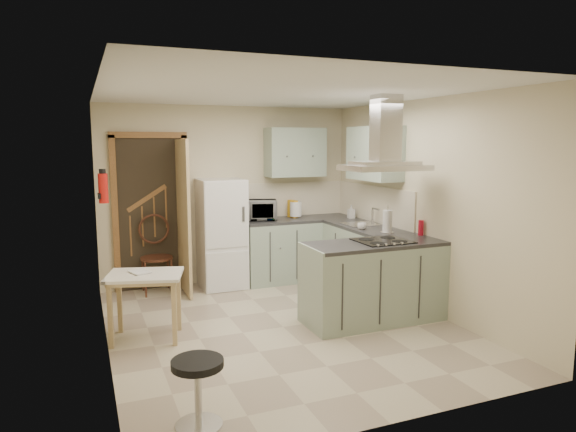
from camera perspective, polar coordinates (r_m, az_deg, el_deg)
name	(u,v)px	position (r m, az deg, el deg)	size (l,w,h in m)	color
floor	(283,327)	(5.72, -0.54, -12.22)	(4.20, 4.20, 0.00)	#B9AD90
ceiling	(283,92)	(5.38, -0.58, 13.58)	(4.20, 4.20, 0.00)	silver
back_wall	(229,195)	(7.39, -6.55, 2.36)	(3.60, 3.60, 0.00)	beige
left_wall	(102,224)	(5.04, -19.96, -0.79)	(4.20, 4.20, 0.00)	beige
right_wall	(424,206)	(6.29, 14.88, 1.12)	(4.20, 4.20, 0.00)	beige
doorway	(151,213)	(7.17, -14.96, 0.34)	(1.10, 0.12, 2.10)	brown
fridge	(222,234)	(7.12, -7.39, -1.94)	(0.60, 0.60, 1.50)	white
counter_back	(280,250)	(7.44, -0.91, -3.80)	(1.08, 0.60, 0.90)	#9EB2A0
counter_right	(354,255)	(7.19, 7.32, -4.28)	(0.60, 1.95, 0.90)	#9EB2A0
splashback	(291,199)	(7.70, 0.38, 1.90)	(1.68, 0.02, 0.50)	beige
wall_cabinet_back	(295,152)	(7.50, 0.80, 7.09)	(0.85, 0.35, 0.70)	#9EB2A0
wall_cabinet_right	(375,153)	(6.85, 9.59, 6.87)	(0.35, 0.90, 0.70)	#9EB2A0
peninsula	(374,281)	(5.87, 9.54, -7.19)	(1.55, 0.65, 0.90)	#9EB2A0
hob	(383,241)	(5.81, 10.49, -2.73)	(0.58, 0.50, 0.01)	black
extractor_hood	(385,168)	(5.72, 10.70, 5.30)	(0.90, 0.55, 0.10)	silver
sink	(361,224)	(6.96, 8.10, -0.90)	(0.45, 0.40, 0.01)	silver
fire_extinguisher	(103,188)	(5.91, -19.85, 2.91)	(0.10, 0.10, 0.32)	#B2140F
drop_leaf_table	(146,306)	(5.48, -15.50, -9.65)	(0.73, 0.55, 0.68)	tan
bentwood_chair	(157,258)	(7.04, -14.40, -4.55)	(0.42, 0.42, 0.94)	#51341B
stool	(198,393)	(3.87, -9.96, -18.77)	(0.37, 0.37, 0.50)	black
microwave	(258,210)	(7.29, -3.30, 0.67)	(0.51, 0.34, 0.28)	black
kettle	(296,209)	(7.51, 0.87, 0.78)	(0.17, 0.17, 0.25)	white
cereal_box	(293,209)	(7.52, 0.52, 0.80)	(0.07, 0.17, 0.26)	gold
soap_bottle	(351,212)	(7.49, 7.04, 0.49)	(0.09, 0.09, 0.20)	silver
paper_towel	(387,221)	(6.35, 10.98, -0.57)	(0.11, 0.11, 0.29)	silver
cup	(362,226)	(6.55, 8.21, -1.13)	(0.11, 0.11, 0.09)	silver
red_bottle	(421,228)	(6.28, 14.55, -1.27)	(0.06, 0.06, 0.18)	#AF0F22
book	(132,269)	(5.39, -16.97, -5.69)	(0.16, 0.22, 0.10)	#9A333D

